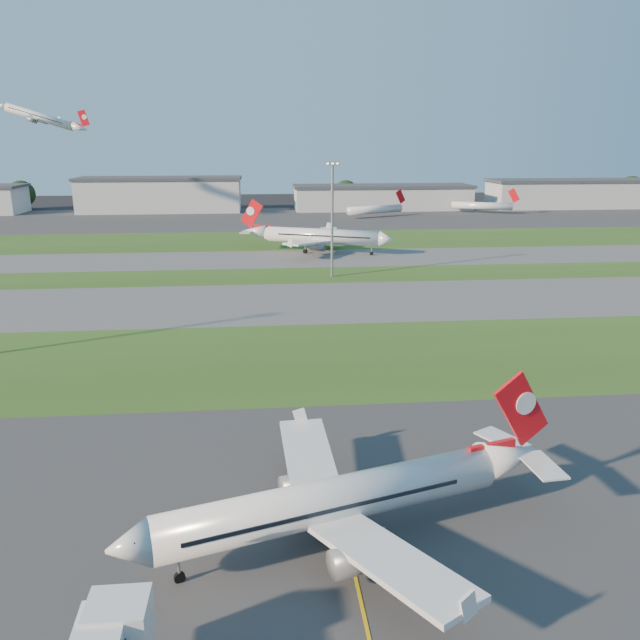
{
  "coord_description": "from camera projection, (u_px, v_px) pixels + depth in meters",
  "views": [
    {
      "loc": [
        -1.07,
        -32.2,
        29.83
      ],
      "look_at": [
        6.5,
        47.48,
        7.0
      ],
      "focal_mm": 35.0,
      "sensor_mm": 36.0,
      "label": 1
    }
  ],
  "objects": [
    {
      "name": "hangar_east",
      "position": [
        382.0,
        197.0,
        286.68
      ],
      "size": [
        81.6,
        23.0,
        11.2
      ],
      "color": "#ACAFB4",
      "rests_on": "ground"
    },
    {
      "name": "tree_east",
      "position": [
        499.0,
        193.0,
        303.48
      ],
      "size": [
        10.45,
        10.45,
        11.4
      ],
      "color": "black",
      "rests_on": "ground"
    },
    {
      "name": "ground",
      "position": [
        288.0,
        636.0,
        39.1
      ],
      "size": [
        700.0,
        700.0,
        0.0
      ],
      "primitive_type": "plane",
      "color": "black",
      "rests_on": "ground"
    },
    {
      "name": "grass_strip_b",
      "position": [
        267.0,
        276.0,
        144.41
      ],
      "size": [
        300.0,
        18.0,
        0.01
      ],
      "primitive_type": "cube",
      "color": "#2B4617",
      "rests_on": "ground"
    },
    {
      "name": "tree_far_east",
      "position": [
        631.0,
        189.0,
        313.32
      ],
      "size": [
        12.65,
        12.65,
        13.8
      ],
      "color": "black",
      "rests_on": "ground"
    },
    {
      "name": "light_mast_centre",
      "position": [
        332.0,
        212.0,
        139.79
      ],
      "size": [
        3.2,
        0.7,
        25.8
      ],
      "color": "gray",
      "rests_on": "ground"
    },
    {
      "name": "mini_jet_far",
      "position": [
        482.0,
        206.0,
        272.09
      ],
      "size": [
        26.6,
        13.98,
        9.48
      ],
      "rotation": [
        0.0,
        0.0,
        -0.44
      ],
      "color": "silver",
      "rests_on": "ground"
    },
    {
      "name": "tree_mid_west",
      "position": [
        219.0,
        196.0,
        290.33
      ],
      "size": [
        9.9,
        9.9,
        10.8
      ],
      "color": "black",
      "rests_on": "ground"
    },
    {
      "name": "taxiway_a",
      "position": [
        268.0,
        303.0,
        120.47
      ],
      "size": [
        300.0,
        32.0,
        0.01
      ],
      "primitive_type": "cube",
      "color": "#515154",
      "rests_on": "ground"
    },
    {
      "name": "grass_strip_c",
      "position": [
        264.0,
        240.0,
        197.06
      ],
      "size": [
        300.0,
        40.0,
        0.01
      ],
      "primitive_type": "cube",
      "color": "#2B4617",
      "rests_on": "ground"
    },
    {
      "name": "tree_mid_east",
      "position": [
        346.0,
        192.0,
        298.39
      ],
      "size": [
        11.55,
        11.55,
        12.6
      ],
      "color": "black",
      "rests_on": "ground"
    },
    {
      "name": "grass_strip_a",
      "position": [
        272.0,
        360.0,
        88.88
      ],
      "size": [
        300.0,
        34.0,
        0.01
      ],
      "primitive_type": "cube",
      "color": "#2B4617",
      "rests_on": "ground"
    },
    {
      "name": "mini_jet_near",
      "position": [
        375.0,
        209.0,
        256.98
      ],
      "size": [
        26.69,
        13.8,
        9.48
      ],
      "rotation": [
        0.0,
        0.0,
        0.43
      ],
      "color": "silver",
      "rests_on": "ground"
    },
    {
      "name": "airliner_parked",
      "position": [
        337.0,
        501.0,
        47.25
      ],
      "size": [
        32.7,
        27.52,
        10.49
      ],
      "rotation": [
        0.0,
        0.0,
        0.29
      ],
      "color": "silver",
      "rests_on": "ground"
    },
    {
      "name": "airliner_departing",
      "position": [
        40.0,
        117.0,
        225.85
      ],
      "size": [
        30.1,
        25.46,
        9.39
      ],
      "rotation": [
        0.0,
        0.0,
        -0.08
      ],
      "color": "silver"
    },
    {
      "name": "airliner_taxiing",
      "position": [
        320.0,
        237.0,
        174.13
      ],
      "size": [
        38.74,
        32.94,
        12.86
      ],
      "rotation": [
        0.0,
        0.0,
        2.74
      ],
      "color": "silver",
      "rests_on": "ground"
    },
    {
      "name": "tree_west",
      "position": [
        21.0,
        194.0,
        285.62
      ],
      "size": [
        12.1,
        12.1,
        13.2
      ],
      "color": "black",
      "rests_on": "ground"
    },
    {
      "name": "hangar_west",
      "position": [
        161.0,
        194.0,
        277.03
      ],
      "size": [
        71.4,
        23.0,
        15.2
      ],
      "color": "#ACAFB4",
      "rests_on": "ground"
    },
    {
      "name": "taxiway_b",
      "position": [
        266.0,
        259.0,
        165.47
      ],
      "size": [
        300.0,
        26.0,
        0.01
      ],
      "primitive_type": "cube",
      "color": "#515154",
      "rests_on": "ground"
    },
    {
      "name": "apron_far",
      "position": [
        263.0,
        218.0,
        254.5
      ],
      "size": [
        400.0,
        80.0,
        0.01
      ],
      "primitive_type": "cube",
      "color": "#333335",
      "rests_on": "ground"
    },
    {
      "name": "apron_near",
      "position": [
        288.0,
        636.0,
        39.1
      ],
      "size": [
        300.0,
        70.0,
        0.01
      ],
      "primitive_type": "cube",
      "color": "#333335",
      "rests_on": "ground"
    },
    {
      "name": "hangar_far_east",
      "position": [
        590.0,
        193.0,
        295.5
      ],
      "size": [
        96.9,
        23.0,
        13.2
      ],
      "color": "#ACAFB4",
      "rests_on": "ground"
    },
    {
      "name": "yellow_line",
      "position": [
        367.0,
        630.0,
        39.56
      ],
      "size": [
        0.25,
        60.0,
        0.02
      ],
      "primitive_type": "cube",
      "color": "gold",
      "rests_on": "ground"
    }
  ]
}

